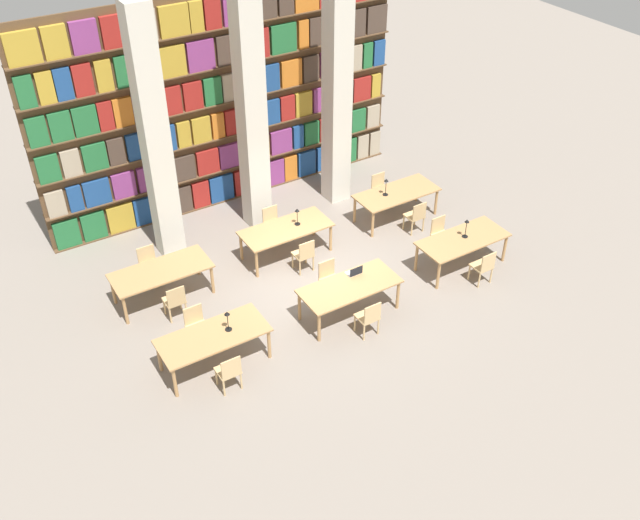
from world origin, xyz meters
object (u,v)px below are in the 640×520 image
Objects in this scene: desk_lamp_1 at (466,225)px; chair_9 at (273,223)px; chair_8 at (304,254)px; chair_7 at (149,264)px; pillar_left at (155,138)px; reading_table_4 at (286,231)px; chair_10 at (416,216)px; chair_11 at (380,189)px; reading_table_1 at (350,288)px; laptop at (354,272)px; reading_table_5 at (397,195)px; pillar_center at (251,114)px; chair_0 at (229,371)px; chair_1 at (196,325)px; chair_5 at (440,233)px; chair_2 at (369,317)px; desk_lamp_3 at (386,184)px; reading_table_0 at (213,338)px; chair_3 at (329,278)px; reading_table_2 at (463,241)px; chair_4 at (484,266)px; desk_lamp_2 at (297,214)px; pillar_right at (337,92)px; reading_table_3 at (161,273)px; chair_6 at (175,300)px.

chair_9 is at bearing 135.50° from desk_lamp_1.
chair_7 is at bearing 154.32° from chair_8.
pillar_left is 3.56m from chair_9.
chair_10 reaches higher than reading_table_4.
chair_7 is at bearing -0.53° from chair_11.
laptop is at bearing 42.83° from reading_table_1.
laptop is 0.68× the size of desk_lamp_1.
reading_table_5 is at bearing -1.02° from reading_table_4.
pillar_center reaches higher than reading_table_1.
desk_lamp_1 is (6.40, 0.76, 0.62)m from chair_0.
chair_11 is (-0.11, 3.19, -0.62)m from desk_lamp_1.
desk_lamp_1 reaches higher than chair_1.
chair_2 is at bearing 26.61° from chair_5.
chair_11 is at bearing 178.98° from chair_9.
desk_lamp_3 reaches higher than chair_10.
chair_8 is 1.87× the size of desk_lamp_3.
chair_5 and chair_8 have the same top height.
chair_3 is (3.08, 0.66, -0.23)m from reading_table_0.
pillar_left reaches higher than chair_10.
laptop is at bearing -80.30° from reading_table_4.
chair_1 is at bearing -1.95° from chair_3.
chair_1 reaches higher than reading_table_2.
chair_7 is (-6.39, 4.04, 0.00)m from chair_4.
desk_lamp_2 is 0.93× the size of desk_lamp_3.
chair_8 is (-0.04, 1.82, -0.23)m from reading_table_1.
reading_table_0 is 3.10m from reading_table_1.
desk_lamp_1 is at bearing -86.31° from chair_10.
pillar_right is at bearing 41.60° from chair_0.
chair_8 is at bearing -45.86° from pillar_left.
chair_9 reaches higher than reading_table_0.
desk_lamp_3 is at bearing -0.15° from reading_table_3.
desk_lamp_1 is at bearing 96.70° from chair_5.
chair_3 is 1.00× the size of chair_8.
reading_table_5 is (6.30, -0.06, 0.00)m from reading_table_3.
reading_table_0 is 4.64× the size of desk_lamp_3.
pillar_center is 12.66× the size of desk_lamp_1.
reading_table_1 is 2.48× the size of chair_2.
desk_lamp_2 is (-0.08, 2.30, 0.25)m from laptop.
reading_table_0 is 6.37m from desk_lamp_1.
chair_2 is at bearing -46.55° from reading_table_3.
chair_10 is (3.17, 2.53, 0.00)m from chair_2.
chair_5 is at bearing 14.79° from reading_table_1.
reading_table_0 is 7.02m from chair_11.
reading_table_2 is 1.00× the size of reading_table_4.
chair_0 is 3.59m from laptop.
reading_table_2 is at bearing -80.91° from desk_lamp_3.
reading_table_5 is at bearing -0.53° from reading_table_3.
chair_3 is 2.72× the size of laptop.
chair_6 is (-0.84, -2.41, -2.53)m from pillar_left.
pillar_center is 5.60m from chair_2.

